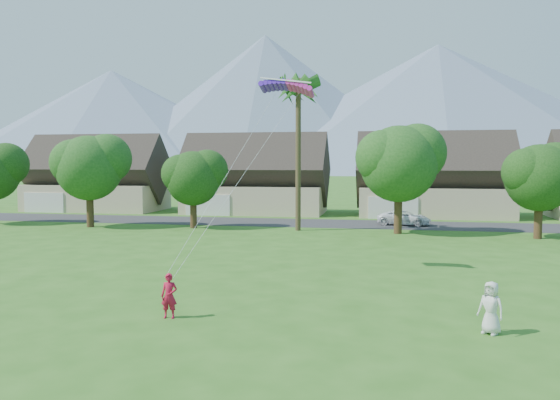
% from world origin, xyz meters
% --- Properties ---
extents(ground, '(500.00, 500.00, 0.00)m').
position_xyz_m(ground, '(0.00, 0.00, 0.00)').
color(ground, '#2D6019').
rests_on(ground, ground).
extents(street, '(90.00, 7.00, 0.01)m').
position_xyz_m(street, '(0.00, 34.00, 0.01)').
color(street, '#2D2D30').
rests_on(street, ground).
extents(kite_flyer, '(0.62, 0.44, 1.62)m').
position_xyz_m(kite_flyer, '(-2.68, 2.74, 0.81)').
color(kite_flyer, '#B41432').
rests_on(kite_flyer, ground).
extents(watcher, '(1.01, 0.94, 1.73)m').
position_xyz_m(watcher, '(8.33, 3.00, 0.87)').
color(watcher, silver).
rests_on(watcher, ground).
extents(parked_car, '(4.92, 2.83, 1.29)m').
position_xyz_m(parked_car, '(6.70, 34.00, 0.65)').
color(parked_car, white).
rests_on(parked_car, ground).
extents(mountain_ridge, '(540.00, 240.00, 70.00)m').
position_xyz_m(mountain_ridge, '(10.40, 260.00, 29.07)').
color(mountain_ridge, slate).
rests_on(mountain_ridge, ground).
extents(houses_row, '(72.75, 8.19, 8.86)m').
position_xyz_m(houses_row, '(0.49, 42.99, 3.44)').
color(houses_row, beige).
rests_on(houses_row, ground).
extents(tree_row, '(62.27, 6.67, 8.45)m').
position_xyz_m(tree_row, '(-1.14, 27.92, 4.89)').
color(tree_row, '#47301C').
rests_on(tree_row, ground).
extents(fan_palm, '(3.00, 3.00, 13.80)m').
position_xyz_m(fan_palm, '(-2.00, 28.50, 11.80)').
color(fan_palm, '#4C3D26').
rests_on(fan_palm, ground).
extents(parafoil_kite, '(2.70, 1.04, 0.50)m').
position_xyz_m(parafoil_kite, '(0.04, 11.74, 9.44)').
color(parafoil_kite, '#511BCD').
rests_on(parafoil_kite, ground).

